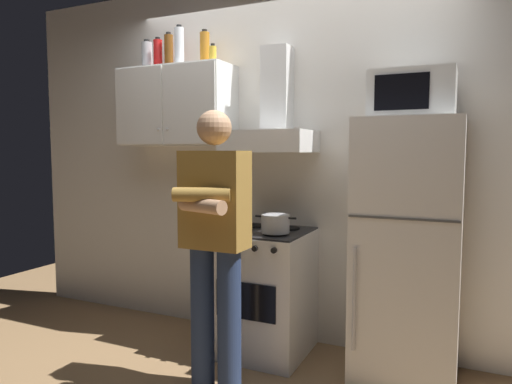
# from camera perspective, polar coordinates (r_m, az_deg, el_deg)

# --- Properties ---
(ground_plane) EXTENTS (7.00, 7.00, 0.00)m
(ground_plane) POSITION_cam_1_polar(r_m,az_deg,el_deg) (3.25, 0.00, -20.64)
(ground_plane) COLOR olive
(back_wall_tiled) EXTENTS (4.80, 0.10, 2.70)m
(back_wall_tiled) POSITION_cam_1_polar(r_m,az_deg,el_deg) (3.49, 4.14, 4.05)
(back_wall_tiled) COLOR silver
(back_wall_tiled) RESTS_ON ground_plane
(upper_cabinet) EXTENTS (0.90, 0.37, 0.60)m
(upper_cabinet) POSITION_cam_1_polar(r_m,az_deg,el_deg) (3.69, -9.75, 10.25)
(upper_cabinet) COLOR white
(stove_oven) EXTENTS (0.60, 0.62, 0.87)m
(stove_oven) POSITION_cam_1_polar(r_m,az_deg,el_deg) (3.32, 1.03, -12.04)
(stove_oven) COLOR white
(stove_oven) RESTS_ON ground_plane
(range_hood) EXTENTS (0.60, 0.44, 0.75)m
(range_hood) POSITION_cam_1_polar(r_m,az_deg,el_deg) (3.30, 1.96, 8.31)
(range_hood) COLOR white
(refrigerator) EXTENTS (0.60, 0.62, 1.60)m
(refrigerator) POSITION_cam_1_polar(r_m,az_deg,el_deg) (2.99, 18.08, -6.94)
(refrigerator) COLOR white
(refrigerator) RESTS_ON ground_plane
(microwave) EXTENTS (0.48, 0.37, 0.28)m
(microwave) POSITION_cam_1_polar(r_m,az_deg,el_deg) (2.97, 18.62, 11.20)
(microwave) COLOR silver
(microwave) RESTS_ON refrigerator
(person_standing) EXTENTS (0.38, 0.33, 1.64)m
(person_standing) POSITION_cam_1_polar(r_m,az_deg,el_deg) (2.71, -5.11, -5.78)
(person_standing) COLOR navy
(person_standing) RESTS_ON ground_plane
(cooking_pot) EXTENTS (0.29, 0.19, 0.12)m
(cooking_pot) POSITION_cam_1_polar(r_m,az_deg,el_deg) (3.05, 2.39, -3.89)
(cooking_pot) COLOR #B7BABF
(cooking_pot) RESTS_ON stove_oven
(bottle_liquor_amber) EXTENTS (0.07, 0.07, 0.27)m
(bottle_liquor_amber) POSITION_cam_1_polar(r_m,az_deg,el_deg) (3.67, -6.30, 17.06)
(bottle_liquor_amber) COLOR #B7721E
(bottle_liquor_amber) RESTS_ON upper_cabinet
(bottle_vodka_clear) EXTENTS (0.07, 0.07, 0.30)m
(bottle_vodka_clear) POSITION_cam_1_polar(r_m,az_deg,el_deg) (3.70, -9.38, 17.19)
(bottle_vodka_clear) COLOR silver
(bottle_vodka_clear) RESTS_ON upper_cabinet
(bottle_canister_steel) EXTENTS (0.09, 0.09, 0.24)m
(bottle_canister_steel) POSITION_cam_1_polar(r_m,az_deg,el_deg) (3.94, -13.20, 15.91)
(bottle_canister_steel) COLOR #B2B5BA
(bottle_canister_steel) RESTS_ON upper_cabinet
(bottle_spice_jar) EXTENTS (0.05, 0.05, 0.14)m
(bottle_spice_jar) POSITION_cam_1_polar(r_m,az_deg,el_deg) (3.54, -5.32, 16.46)
(bottle_spice_jar) COLOR gold
(bottle_spice_jar) RESTS_ON upper_cabinet
(bottle_beer_brown) EXTENTS (0.07, 0.07, 0.27)m
(bottle_beer_brown) POSITION_cam_1_polar(r_m,az_deg,el_deg) (3.80, -10.65, 16.61)
(bottle_beer_brown) COLOR brown
(bottle_beer_brown) RESTS_ON upper_cabinet
(bottle_soda_red) EXTENTS (0.07, 0.07, 0.24)m
(bottle_soda_red) POSITION_cam_1_polar(r_m,az_deg,el_deg) (3.86, -11.93, 16.21)
(bottle_soda_red) COLOR red
(bottle_soda_red) RESTS_ON upper_cabinet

